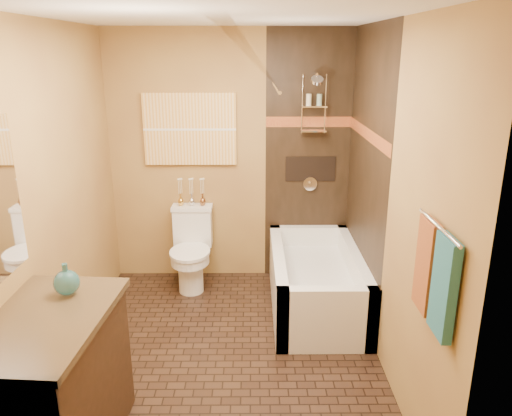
{
  "coord_description": "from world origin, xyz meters",
  "views": [
    {
      "loc": [
        0.22,
        -3.39,
        2.3
      ],
      "look_at": [
        0.25,
        0.4,
        1.09
      ],
      "focal_mm": 35.0,
      "sensor_mm": 36.0,
      "label": 1
    }
  ],
  "objects_px": {
    "sunset_painting": "(190,129)",
    "bathtub": "(316,286)",
    "toilet": "(191,249)",
    "vanity": "(52,389)"
  },
  "relations": [
    {
      "from": "sunset_painting",
      "to": "bathtub",
      "type": "xyz_separation_m",
      "value": [
        1.19,
        -0.73,
        -1.33
      ]
    },
    {
      "from": "bathtub",
      "to": "toilet",
      "type": "height_order",
      "value": "toilet"
    },
    {
      "from": "toilet",
      "to": "vanity",
      "type": "distance_m",
      "value": 2.28
    },
    {
      "from": "sunset_painting",
      "to": "vanity",
      "type": "height_order",
      "value": "sunset_painting"
    },
    {
      "from": "toilet",
      "to": "vanity",
      "type": "height_order",
      "value": "vanity"
    },
    {
      "from": "sunset_painting",
      "to": "vanity",
      "type": "distance_m",
      "value": 2.76
    },
    {
      "from": "sunset_painting",
      "to": "bathtub",
      "type": "relative_size",
      "value": 0.6
    },
    {
      "from": "toilet",
      "to": "vanity",
      "type": "relative_size",
      "value": 0.74
    },
    {
      "from": "sunset_painting",
      "to": "bathtub",
      "type": "distance_m",
      "value": 1.93
    },
    {
      "from": "vanity",
      "to": "sunset_painting",
      "type": "bearing_deg",
      "value": 82.08
    }
  ]
}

